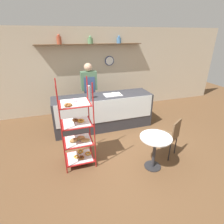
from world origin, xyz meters
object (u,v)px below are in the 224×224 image
cafe_chair (171,134)px  donut_tray_counter (114,94)px  cafe_table (155,145)px  coffee_carafe (89,92)px  person_worker (89,90)px  pastry_rack (78,132)px

cafe_chair → donut_tray_counter: donut_tray_counter is taller
cafe_table → cafe_chair: (0.52, 0.22, 0.02)m
coffee_carafe → donut_tray_counter: bearing=8.4°
cafe_table → donut_tray_counter: donut_tray_counter is taller
person_worker → coffee_carafe: bearing=-100.8°
person_worker → coffee_carafe: person_worker is taller
cafe_table → cafe_chair: 0.56m
cafe_chair → donut_tray_counter: bearing=-98.9°
cafe_chair → coffee_carafe: bearing=-80.2°
coffee_carafe → donut_tray_counter: (0.70, 0.10, -0.16)m
pastry_rack → donut_tray_counter: bearing=48.2°
cafe_chair → cafe_table: bearing=-8.7°
coffee_carafe → person_worker: bearing=79.2°
donut_tray_counter → cafe_chair: bearing=-67.5°
person_worker → cafe_chair: size_ratio=1.99×
cafe_chair → person_worker: bearing=-92.7°
cafe_chair → coffee_carafe: 2.22m
person_worker → coffee_carafe: size_ratio=4.94×
pastry_rack → cafe_chair: 1.95m
pastry_rack → coffee_carafe: 1.38m
cafe_chair → donut_tray_counter: size_ratio=1.82×
person_worker → donut_tray_counter: bearing=-47.4°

